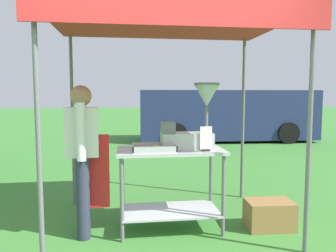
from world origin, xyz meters
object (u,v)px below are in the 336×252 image
object	(u,v)px
donut_tray	(153,149)
donut_fryer	(193,123)
stall_canopy	(169,28)
supply_crate	(269,215)
menu_sign	(206,140)
donut_cart	(170,173)
vendor	(83,152)
van_navy	(226,115)

from	to	relation	value
donut_tray	donut_fryer	xyz separation A→B (m)	(0.45, 0.10, 0.27)
stall_canopy	supply_crate	size ratio (longest dim) A/B	4.91
donut_fryer	menu_sign	distance (m)	0.26
donut_fryer	supply_crate	distance (m)	1.36
supply_crate	donut_tray	bearing A→B (deg)	179.81
donut_cart	donut_fryer	distance (m)	0.61
donut_fryer	supply_crate	bearing A→B (deg)	-6.74
vendor	menu_sign	bearing A→B (deg)	-6.15
stall_canopy	vendor	bearing A→B (deg)	-172.26
van_navy	donut_cart	bearing A→B (deg)	-112.03
donut_cart	menu_sign	bearing A→B (deg)	-25.04
stall_canopy	vendor	world-z (taller)	stall_canopy
donut_fryer	menu_sign	world-z (taller)	donut_fryer
donut_tray	menu_sign	world-z (taller)	menu_sign
menu_sign	donut_fryer	bearing A→B (deg)	126.91
stall_canopy	van_navy	distance (m)	7.69
donut_cart	donut_fryer	size ratio (longest dim) A/B	1.61
donut_cart	supply_crate	distance (m)	1.23
menu_sign	vendor	distance (m)	1.31
menu_sign	donut_tray	bearing A→B (deg)	174.73
van_navy	vendor	bearing A→B (deg)	-118.15
donut_tray	donut_fryer	bearing A→B (deg)	12.45
donut_tray	van_navy	size ratio (longest dim) A/B	0.08
donut_cart	vendor	distance (m)	0.97
donut_tray	supply_crate	size ratio (longest dim) A/B	0.86
stall_canopy	donut_fryer	size ratio (longest dim) A/B	3.60
stall_canopy	supply_crate	world-z (taller)	stall_canopy
donut_cart	van_navy	xyz separation A→B (m)	(2.87, 7.10, 0.23)
vendor	supply_crate	xyz separation A→B (m)	(2.06, -0.09, -0.74)
stall_canopy	menu_sign	world-z (taller)	stall_canopy
donut_cart	vendor	bearing A→B (deg)	-178.28
menu_sign	van_navy	bearing A→B (deg)	70.93
donut_fryer	donut_tray	bearing A→B (deg)	-167.55
donut_tray	vendor	bearing A→B (deg)	173.18
donut_tray	menu_sign	xyz separation A→B (m)	(0.56, -0.05, 0.09)
donut_tray	menu_sign	size ratio (longest dim) A/B	1.75
vendor	donut_fryer	bearing A→B (deg)	0.46
donut_cart	stall_canopy	bearing A→B (deg)	90.00
donut_tray	menu_sign	distance (m)	0.57
donut_cart	supply_crate	world-z (taller)	donut_cart
stall_canopy	donut_tray	xyz separation A→B (m)	(-0.20, -0.22, -1.31)
stall_canopy	menu_sign	size ratio (longest dim) A/B	10.04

